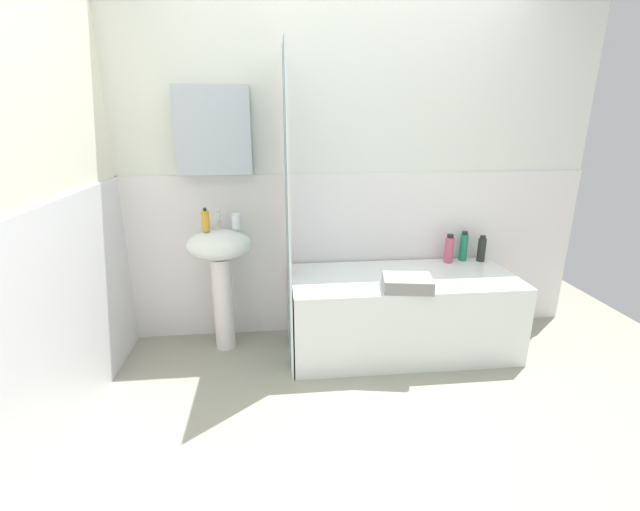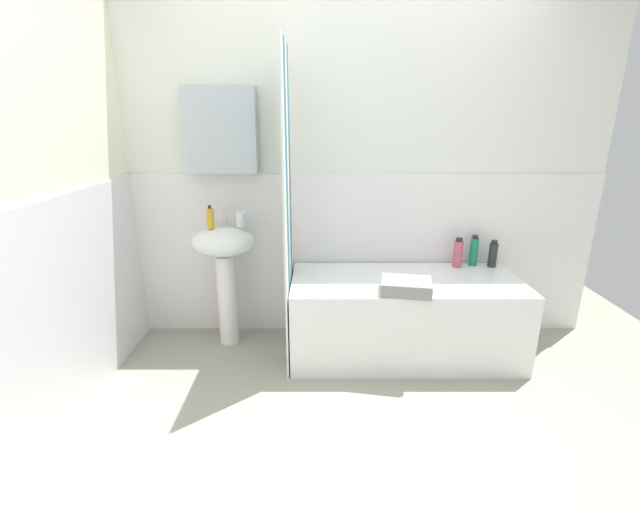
{
  "view_description": "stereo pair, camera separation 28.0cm",
  "coord_description": "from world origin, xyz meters",
  "views": [
    {
      "loc": [
        -0.48,
        -1.82,
        1.58
      ],
      "look_at": [
        -0.2,
        0.84,
        0.73
      ],
      "focal_mm": 24.4,
      "sensor_mm": 36.0,
      "label": 1
    },
    {
      "loc": [
        -0.2,
        -1.83,
        1.58
      ],
      "look_at": [
        -0.2,
        0.84,
        0.73
      ],
      "focal_mm": 24.4,
      "sensor_mm": 36.0,
      "label": 2
    }
  ],
  "objects": [
    {
      "name": "wall_left_tiled",
      "position": [
        -1.57,
        0.34,
        1.12
      ],
      "size": [
        0.07,
        1.81,
        2.4
      ],
      "color": "white",
      "rests_on": "ground_plane"
    },
    {
      "name": "shampoo_bottle",
      "position": [
        0.78,
        1.13,
        0.65
      ],
      "size": [
        0.07,
        0.07,
        0.21
      ],
      "color": "#CA546F",
      "rests_on": "bathtub"
    },
    {
      "name": "ground_plane",
      "position": [
        0.0,
        0.0,
        -0.02
      ],
      "size": [
        4.8,
        5.6,
        0.04
      ],
      "primitive_type": "cube",
      "color": "#9C9B88"
    },
    {
      "name": "bathtub",
      "position": [
        0.37,
        0.88,
        0.27
      ],
      "size": [
        1.53,
        0.67,
        0.55
      ],
      "primitive_type": "cube",
      "color": "white",
      "rests_on": "ground_plane"
    },
    {
      "name": "faucet",
      "position": [
        -0.87,
        1.11,
        0.93
      ],
      "size": [
        0.03,
        0.12,
        0.12
      ],
      "color": "silver",
      "rests_on": "sink"
    },
    {
      "name": "body_wash_bottle",
      "position": [
        0.91,
        1.17,
        0.66
      ],
      "size": [
        0.06,
        0.06,
        0.23
      ],
      "color": "#1D7F5D",
      "rests_on": "bathtub"
    },
    {
      "name": "wall_back_tiled",
      "position": [
        -0.05,
        1.26,
        1.14
      ],
      "size": [
        3.6,
        0.18,
        2.4
      ],
      "color": "white",
      "rests_on": "ground_plane"
    },
    {
      "name": "shower_curtain",
      "position": [
        -0.41,
        0.88,
        1.0
      ],
      "size": [
        0.01,
        0.67,
        2.0
      ],
      "color": "white",
      "rests_on": "ground_plane"
    },
    {
      "name": "towel_folded",
      "position": [
        0.33,
        0.65,
        0.59
      ],
      "size": [
        0.34,
        0.28,
        0.08
      ],
      "primitive_type": "cube",
      "rotation": [
        0.0,
        0.0,
        -0.17
      ],
      "color": "gray",
      "rests_on": "bathtub"
    },
    {
      "name": "conditioner_bottle",
      "position": [
        1.04,
        1.14,
        0.64
      ],
      "size": [
        0.06,
        0.06,
        0.2
      ],
      "color": "#282C26",
      "rests_on": "bathtub"
    },
    {
      "name": "toothbrush_cup",
      "position": [
        -0.74,
        1.07,
        0.91
      ],
      "size": [
        0.06,
        0.06,
        0.1
      ],
      "primitive_type": "cylinder",
      "color": "white",
      "rests_on": "sink"
    },
    {
      "name": "sink",
      "position": [
        -0.87,
        1.03,
        0.63
      ],
      "size": [
        0.44,
        0.34,
        0.87
      ],
      "color": "white",
      "rests_on": "ground_plane"
    },
    {
      "name": "soap_dispenser",
      "position": [
        -0.94,
        1.01,
        0.94
      ],
      "size": [
        0.05,
        0.05,
        0.16
      ],
      "color": "gold",
      "rests_on": "sink"
    }
  ]
}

